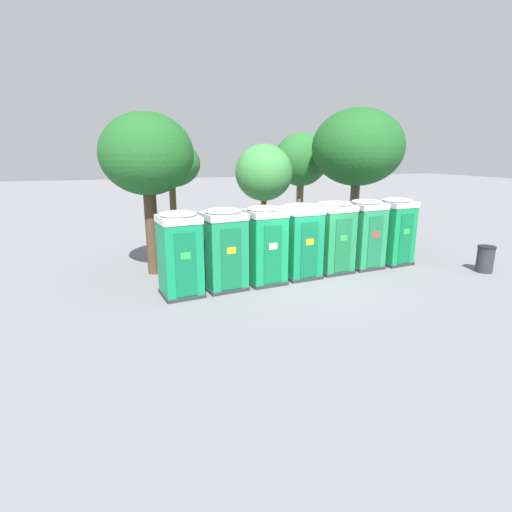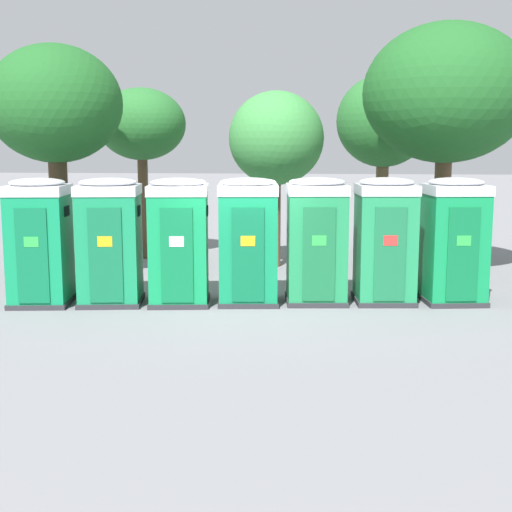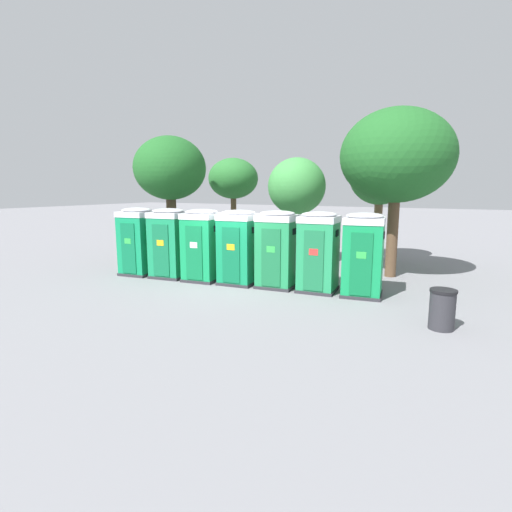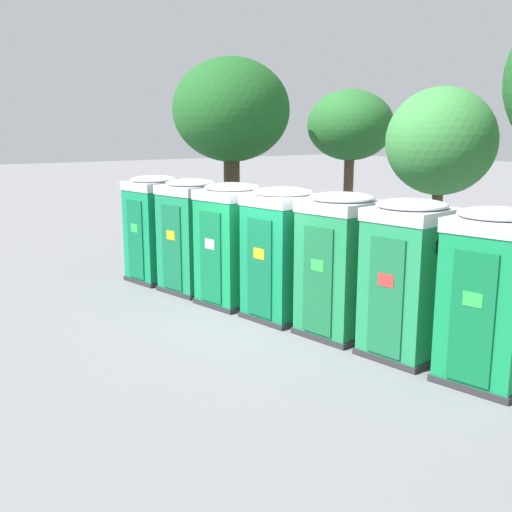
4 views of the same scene
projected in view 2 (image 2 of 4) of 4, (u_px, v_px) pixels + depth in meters
The scene contains 13 objects.
ground_plane at pixel (248, 303), 14.50m from camera, with size 120.00×120.00×0.00m, color slate.
portapotty_0 at pixel (40, 241), 14.20m from camera, with size 1.29×1.33×2.54m.
portapotty_1 at pixel (110, 241), 14.26m from camera, with size 1.39×1.35×2.54m.
portapotty_2 at pixel (179, 241), 14.25m from camera, with size 1.33×1.33×2.54m.
portapotty_3 at pixel (248, 240), 14.33m from camera, with size 1.31×1.31×2.54m.
portapotty_4 at pixel (316, 240), 14.39m from camera, with size 1.32×1.31×2.54m.
portapotty_5 at pixel (385, 240), 14.40m from camera, with size 1.28×1.30×2.54m.
portapotty_6 at pixel (454, 240), 14.37m from camera, with size 1.34×1.35×2.54m.
street_tree_0 at pixel (446, 94), 17.05m from camera, with size 3.99×3.99×6.06m.
street_tree_1 at pixel (276, 139), 18.27m from camera, with size 2.44×2.44×4.54m.
street_tree_2 at pixel (384, 123), 20.41m from camera, with size 2.70×2.70×5.15m.
street_tree_3 at pixel (142, 126), 19.53m from camera, with size 2.43×2.43×4.71m.
street_tree_4 at pixel (55, 106), 16.39m from camera, with size 3.09×3.09×5.46m.
Camera 2 is at (1.42, -14.10, 3.24)m, focal length 50.00 mm.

